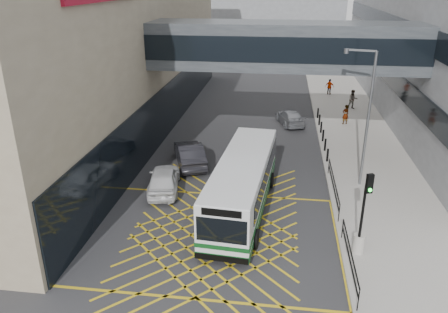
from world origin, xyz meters
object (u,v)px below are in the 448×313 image
at_px(bus, 243,183).
at_px(car_dark, 190,154).
at_px(car_white, 164,179).
at_px(pedestrian_b, 353,99).
at_px(pedestrian_c, 330,87).
at_px(traffic_light, 365,203).
at_px(car_silver, 290,117).
at_px(street_lamp, 366,112).
at_px(litter_bin, 359,244).
at_px(pedestrian_a, 345,114).

relative_size(bus, car_dark, 2.16).
bearing_deg(car_white, pedestrian_b, -135.24).
bearing_deg(pedestrian_c, traffic_light, 106.44).
bearing_deg(car_silver, street_lamp, 92.04).
distance_m(traffic_light, litter_bin, 2.18).
height_order(bus, traffic_light, traffic_light).
xyz_separation_m(pedestrian_a, pedestrian_c, (-0.41, 10.25, -0.02)).
relative_size(litter_bin, pedestrian_b, 0.50).
xyz_separation_m(bus, street_lamp, (6.56, 3.73, 3.10)).
distance_m(car_silver, pedestrian_a, 4.65).
relative_size(car_silver, traffic_light, 1.04).
xyz_separation_m(car_dark, car_silver, (6.71, 9.79, -0.13)).
distance_m(bus, pedestrian_b, 22.17).
bearing_deg(bus, pedestrian_a, 69.57).
bearing_deg(litter_bin, car_white, 153.40).
bearing_deg(traffic_light, car_white, 132.80).
bearing_deg(car_silver, car_dark, 38.93).
xyz_separation_m(car_white, traffic_light, (10.37, -5.42, 2.03)).
height_order(car_silver, litter_bin, car_silver).
bearing_deg(pedestrian_b, bus, -118.69).
height_order(car_dark, litter_bin, car_dark).
bearing_deg(pedestrian_b, traffic_light, -103.03).
bearing_deg(car_white, bus, 151.41).
bearing_deg(pedestrian_a, traffic_light, 59.62).
distance_m(car_white, car_dark, 4.04).
bearing_deg(car_dark, pedestrian_b, -150.39).
xyz_separation_m(car_silver, pedestrian_b, (5.88, 5.08, 0.41)).
relative_size(car_silver, litter_bin, 4.63).
height_order(bus, car_white, bus).
relative_size(street_lamp, pedestrian_a, 4.78).
relative_size(car_white, litter_bin, 5.24).
relative_size(car_white, pedestrian_c, 2.89).
bearing_deg(car_silver, car_white, 45.04).
height_order(car_dark, car_silver, car_dark).
height_order(car_white, litter_bin, car_white).
distance_m(bus, car_silver, 15.63).
distance_m(street_lamp, pedestrian_c, 22.43).
xyz_separation_m(traffic_light, litter_bin, (0.00, 0.22, -2.17)).
bearing_deg(street_lamp, traffic_light, -84.77).
height_order(street_lamp, litter_bin, street_lamp).
distance_m(car_silver, litter_bin, 19.19).
bearing_deg(car_white, car_dark, -110.15).
bearing_deg(pedestrian_c, litter_bin, 106.42).
height_order(street_lamp, pedestrian_c, street_lamp).
relative_size(car_silver, street_lamp, 0.53).
bearing_deg(traffic_light, bus, 126.03).
xyz_separation_m(car_dark, litter_bin, (9.66, -9.17, -0.17)).
bearing_deg(litter_bin, bus, 147.25).
xyz_separation_m(car_dark, traffic_light, (9.66, -9.40, 2.00)).
height_order(bus, pedestrian_a, bus).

